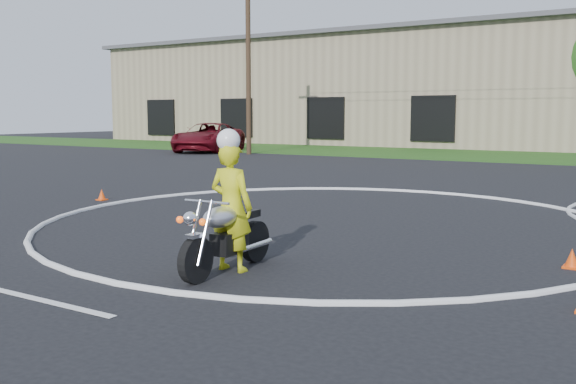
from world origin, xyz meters
The scene contains 8 objects.
ground centered at (0.00, 0.00, 0.00)m, with size 120.00×120.00×0.00m, color black.
grass_strip centered at (0.00, 27.00, 0.01)m, with size 120.00×10.00×0.02m, color #1E4714.
course_markings centered at (2.17, 4.35, 0.01)m, with size 19.05×19.05×0.12m.
primary_motorcycle centered at (0.80, -1.64, 0.55)m, with size 0.75×2.14×1.12m.
rider_primary_grp centered at (0.79, -1.50, 1.01)m, with size 0.71×0.48×2.09m.
pickup_grp centered at (-18.64, 21.84, 0.88)m, with size 4.65×6.88×1.75m.
traffic_cones centered at (4.56, 3.00, 0.14)m, with size 22.16×11.47×0.30m.
warehouse centered at (-18.00, 39.99, 4.16)m, with size 41.00×17.00×8.30m.
Camera 1 is at (6.42, -8.90, 2.30)m, focal length 40.00 mm.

